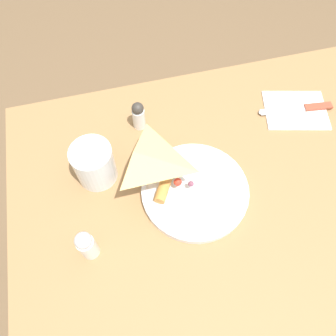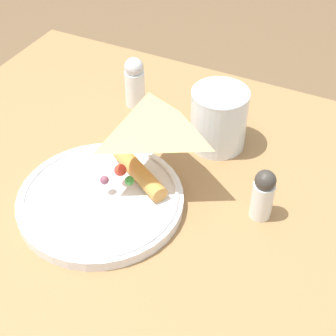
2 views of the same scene
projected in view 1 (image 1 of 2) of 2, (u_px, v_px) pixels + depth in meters
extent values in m
plane|color=brown|center=(201.00, 267.00, 1.38)|extent=(6.00, 6.00, 0.00)
cube|color=olive|center=(230.00, 193.00, 0.73)|extent=(0.96, 0.71, 0.03)
cube|color=#4C3823|center=(293.00, 138.00, 1.26)|extent=(0.06, 0.06, 0.73)
cube|color=#4C3823|center=(68.00, 188.00, 1.16)|extent=(0.06, 0.06, 0.73)
cylinder|color=white|center=(195.00, 190.00, 0.71)|extent=(0.23, 0.23, 0.02)
torus|color=white|center=(195.00, 189.00, 0.70)|extent=(0.22, 0.22, 0.01)
pyramid|color=#E0B266|center=(197.00, 187.00, 0.69)|extent=(0.18, 0.17, 0.02)
cylinder|color=#C68942|center=(167.00, 179.00, 0.70)|extent=(0.08, 0.11, 0.02)
sphere|color=#388433|center=(181.00, 172.00, 0.69)|extent=(0.01, 0.01, 0.01)
sphere|color=red|center=(178.00, 182.00, 0.68)|extent=(0.02, 0.02, 0.02)
sphere|color=#7A4256|center=(191.00, 184.00, 0.68)|extent=(0.01, 0.01, 0.01)
cylinder|color=white|center=(94.00, 164.00, 0.69)|extent=(0.09, 0.09, 0.10)
cylinder|color=white|center=(95.00, 167.00, 0.71)|extent=(0.08, 0.08, 0.07)
torus|color=white|center=(90.00, 152.00, 0.65)|extent=(0.09, 0.09, 0.00)
cube|color=white|center=(295.00, 110.00, 0.82)|extent=(0.18, 0.16, 0.00)
cube|color=#99422D|center=(318.00, 107.00, 0.82)|extent=(0.07, 0.03, 0.01)
cube|color=silver|center=(283.00, 110.00, 0.82)|extent=(0.11, 0.03, 0.00)
ellipsoid|color=silver|center=(263.00, 112.00, 0.82)|extent=(0.02, 0.02, 0.00)
cylinder|color=white|center=(88.00, 247.00, 0.62)|extent=(0.03, 0.03, 0.06)
sphere|color=silver|center=(83.00, 241.00, 0.59)|extent=(0.03, 0.03, 0.03)
cylinder|color=silver|center=(139.00, 118.00, 0.78)|extent=(0.03, 0.03, 0.06)
sphere|color=#38332D|center=(138.00, 108.00, 0.75)|extent=(0.03, 0.03, 0.03)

